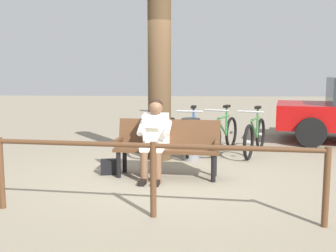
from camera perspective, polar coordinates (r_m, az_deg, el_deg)
The scene contains 11 objects.
ground_plane at distance 6.33m, azimuth -0.31°, elevation -7.01°, with size 40.00×40.00×0.00m, color gray.
bench at distance 6.23m, azimuth -0.03°, elevation -2.49°, with size 1.64×0.66×0.87m.
person_reading at distance 6.07m, azimuth -1.88°, elevation -1.25°, with size 0.52×0.80×1.20m.
handbag at distance 6.44m, azimuth -8.14°, elevation -5.74°, with size 0.30×0.14×0.24m, color black.
tree_trunk at distance 7.32m, azimuth -1.22°, elevation 7.40°, with size 0.42×0.42×3.14m, color #4C3823.
litter_bin at distance 7.40m, azimuth 3.23°, elevation -1.84°, with size 0.34×0.34×0.76m.
bicycle_orange at distance 7.98m, azimuth 12.20°, elevation -1.46°, with size 0.72×1.58×0.94m.
bicycle_green at distance 8.12m, azimuth 7.83°, elevation -1.19°, with size 0.75×1.56×0.94m.
bicycle_black at distance 7.91m, azimuth 3.45°, elevation -1.38°, with size 0.48×1.67×0.94m.
bicycle_silver at distance 7.96m, azimuth -1.01°, elevation -1.30°, with size 0.71×1.59×0.94m.
railing_fence at distance 4.45m, azimuth -2.11°, elevation -5.33°, with size 3.70×0.45×0.85m.
Camera 1 is at (-0.37, 6.11, 1.62)m, focal length 43.09 mm.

